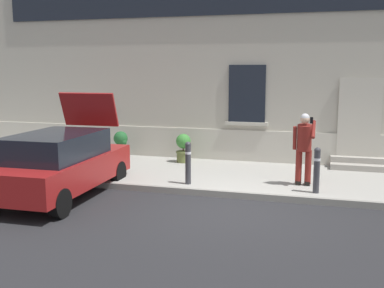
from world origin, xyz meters
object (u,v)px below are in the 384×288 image
bollard_near_person (317,168)px  person_on_phone (304,145)px  bollard_far_left (188,161)px  planter_olive (184,147)px  planter_charcoal (121,144)px  hatchback_car_red (60,163)px

bollard_near_person → person_on_phone: bearing=117.7°
bollard_far_left → planter_olive: bollard_far_left is taller
planter_charcoal → bollard_far_left: bearing=-41.1°
person_on_phone → hatchback_car_red: bearing=-164.7°
bollard_far_left → planter_olive: 2.70m
bollard_far_left → person_on_phone: 2.80m
planter_olive → planter_charcoal: bearing=179.5°
hatchback_car_red → bollard_near_person: 5.83m
hatchback_car_red → bollard_far_left: size_ratio=3.92×
bollard_near_person → bollard_far_left: size_ratio=1.00×
person_on_phone → planter_olive: (-3.59, 1.94, -0.54)m
bollard_near_person → planter_olive: bollard_near_person is taller
bollard_near_person → planter_olive: size_ratio=1.22×
bollard_far_left → planter_charcoal: 3.90m
person_on_phone → planter_olive: 4.11m
bollard_near_person → planter_olive: bearing=146.9°
person_on_phone → planter_olive: person_on_phone is taller
planter_charcoal → hatchback_car_red: bearing=-85.7°
person_on_phone → planter_olive: size_ratio=2.03×
hatchback_car_red → planter_charcoal: bearing=94.3°
hatchback_car_red → bollard_near_person: hatchback_car_red is taller
bollard_far_left → person_on_phone: (2.70, 0.61, 0.44)m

